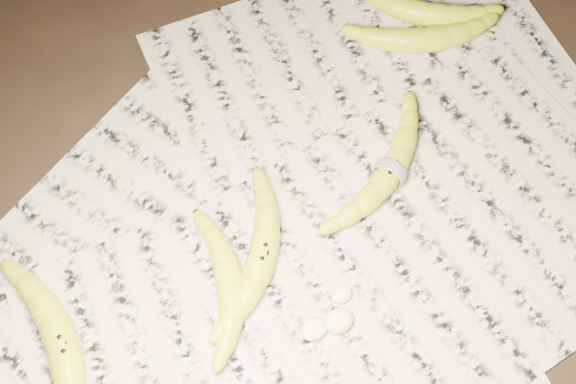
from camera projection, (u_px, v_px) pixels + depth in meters
ground at (287, 244)px, 1.00m from camera, size 3.00×3.00×0.00m
newspaper_patch at (309, 228)px, 1.00m from camera, size 0.90×0.70×0.01m
banana_left_a at (63, 349)px, 0.91m from camera, size 0.11×0.23×0.04m
banana_left_b at (230, 284)px, 0.95m from camera, size 0.12×0.18×0.03m
banana_center at (262, 256)px, 0.96m from camera, size 0.18×0.18×0.04m
banana_taped at (391, 171)px, 1.02m from camera, size 0.21×0.14×0.03m
banana_upper_a at (424, 38)px, 1.11m from camera, size 0.19×0.14×0.04m
banana_upper_b at (427, 13)px, 1.13m from camera, size 0.16×0.16×0.04m
measuring_tape at (391, 171)px, 1.02m from camera, size 0.02×0.04×0.04m
flesh_chunk_a at (314, 328)px, 0.93m from camera, size 0.03×0.03×0.02m
flesh_chunk_b at (339, 320)px, 0.94m from camera, size 0.04×0.03×0.02m
flesh_chunk_c at (342, 293)px, 0.95m from camera, size 0.03×0.02×0.02m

